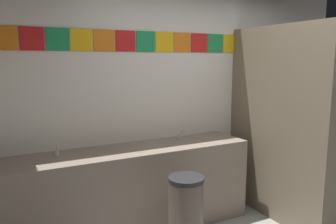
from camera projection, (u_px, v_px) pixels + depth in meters
The scene contains 7 objects.
wall_back at pixel (188, 93), 3.88m from camera, with size 4.46×0.09×2.70m.
vanity_counter at pixel (128, 190), 3.34m from camera, with size 2.59×0.55×0.87m.
faucet_left at pixel (57, 150), 3.05m from camera, with size 0.04×0.10×0.14m.
faucet_right at pixel (180, 136), 3.64m from camera, with size 0.04×0.10×0.14m.
stall_divider at pixel (303, 128), 3.42m from camera, with size 0.92×1.38×2.10m.
toilet at pixel (286, 174), 4.20m from camera, with size 0.39×0.49×0.74m.
trash_bin at pixel (186, 217), 2.92m from camera, with size 0.31×0.31×0.74m.
Camera 1 is at (-1.98, -1.67, 1.75)m, focal length 35.44 mm.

